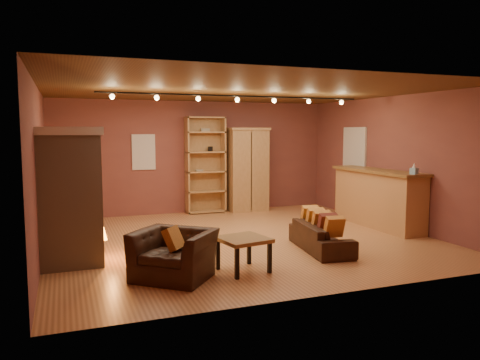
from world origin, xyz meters
name	(u,v)px	position (x,y,z in m)	size (l,w,h in m)	color
floor	(241,239)	(0.00, 0.00, 0.00)	(7.00, 7.00, 0.00)	#A3663A
ceiling	(241,91)	(0.00, 0.00, 2.80)	(7.00, 7.00, 0.00)	brown
back_wall	(195,157)	(0.00, 3.25, 1.40)	(7.00, 0.02, 2.80)	brown
left_wall	(39,172)	(-3.50, 0.00, 1.40)	(0.02, 6.50, 2.80)	brown
right_wall	(393,162)	(3.50, 0.00, 1.40)	(0.02, 6.50, 2.80)	brown
fireplace	(71,196)	(-3.04, -0.60, 1.06)	(1.01, 0.98, 2.12)	tan
back_window	(144,152)	(-1.30, 3.23, 1.55)	(0.56, 0.04, 0.86)	silver
bookcase	(205,164)	(0.21, 3.12, 1.23)	(0.99, 0.38, 2.41)	tan
armoire	(247,169)	(1.31, 2.98, 1.08)	(1.06, 0.60, 2.14)	tan
bar_counter	(378,198)	(3.20, 0.10, 0.62)	(0.68, 2.58, 1.23)	tan
tissue_box	(414,170)	(3.15, -1.04, 1.32)	(0.16, 0.16, 0.23)	#84B6D3
right_window	(354,148)	(3.47, 1.40, 1.65)	(0.05, 0.90, 1.00)	silver
loveseat	(321,231)	(1.00, -1.26, 0.34)	(0.69, 1.66, 0.70)	black
armchair	(174,246)	(-1.73, -1.89, 0.46)	(1.23, 1.19, 0.91)	black
coffee_table	(243,242)	(-0.70, -1.93, 0.43)	(0.78, 0.78, 0.50)	brown
track_rail	(237,98)	(0.00, 0.20, 2.68)	(5.20, 0.09, 0.13)	black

